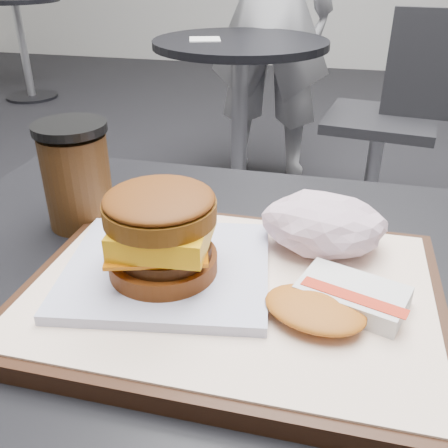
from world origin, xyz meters
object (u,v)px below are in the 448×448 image
at_px(hash_brown, 336,301).
at_px(neighbor_table, 240,90).
at_px(crumpled_wrapper, 324,224).
at_px(coffee_cup, 77,176).
at_px(neighbor_chair, 400,109).
at_px(serving_tray, 232,293).
at_px(patron, 270,8).
at_px(customer_table, 242,423).
at_px(breakfast_sandwich, 164,241).

distance_m(hash_brown, neighbor_table, 1.76).
distance_m(hash_brown, crumpled_wrapper, 0.11).
relative_size(coffee_cup, neighbor_chair, 0.14).
bearing_deg(neighbor_chair, neighbor_table, -178.86).
xyz_separation_m(serving_tray, patron, (-0.30, 2.14, 0.04)).
distance_m(customer_table, coffee_cup, 0.34).
distance_m(serving_tray, crumpled_wrapper, 0.12).
xyz_separation_m(neighbor_chair, patron, (-0.60, 0.46, 0.31)).
bearing_deg(neighbor_chair, hash_brown, -97.06).
distance_m(crumpled_wrapper, neighbor_chair, 1.64).
xyz_separation_m(coffee_cup, neighbor_chair, (0.51, 1.57, -0.32)).
bearing_deg(neighbor_chair, serving_tray, -100.27).
bearing_deg(breakfast_sandwich, neighbor_chair, 77.69).
relative_size(hash_brown, crumpled_wrapper, 1.06).
relative_size(breakfast_sandwich, coffee_cup, 1.72).
bearing_deg(serving_tray, patron, 97.93).
relative_size(hash_brown, neighbor_chair, 0.15).
relative_size(crumpled_wrapper, coffee_cup, 0.99).
bearing_deg(customer_table, serving_tray, -119.83).
relative_size(breakfast_sandwich, crumpled_wrapper, 1.73).
height_order(crumpled_wrapper, coffee_cup, coffee_cup).
relative_size(serving_tray, breakfast_sandwich, 1.77).
bearing_deg(patron, breakfast_sandwich, 94.89).
distance_m(customer_table, hash_brown, 0.23).
distance_m(breakfast_sandwich, patron, 2.16).
xyz_separation_m(serving_tray, crumpled_wrapper, (0.08, 0.09, 0.04)).
bearing_deg(customer_table, coffee_cup, 157.08).
relative_size(serving_tray, crumpled_wrapper, 3.07).
height_order(serving_tray, breakfast_sandwich, breakfast_sandwich).
xyz_separation_m(breakfast_sandwich, coffee_cup, (-0.15, 0.11, 0.00)).
relative_size(customer_table, neighbor_chair, 0.91).
height_order(breakfast_sandwich, neighbor_table, breakfast_sandwich).
relative_size(customer_table, serving_tray, 2.11).
distance_m(coffee_cup, neighbor_table, 1.59).
relative_size(neighbor_chair, patron, 0.54).
bearing_deg(neighbor_table, breakfast_sandwich, -80.58).
height_order(hash_brown, neighbor_chair, neighbor_chair).
bearing_deg(neighbor_table, crumpled_wrapper, -75.24).
height_order(breakfast_sandwich, crumpled_wrapper, breakfast_sandwich).
bearing_deg(neighbor_table, coffee_cup, -85.19).
bearing_deg(patron, hash_brown, 98.93).
xyz_separation_m(neighbor_table, patron, (0.04, 0.47, 0.27)).
xyz_separation_m(breakfast_sandwich, patron, (-0.24, 2.14, -0.01)).
distance_m(hash_brown, coffee_cup, 0.33).
bearing_deg(serving_tray, hash_brown, -10.37).
bearing_deg(crumpled_wrapper, customer_table, -134.05).
relative_size(breakfast_sandwich, hash_brown, 1.63).
distance_m(neighbor_table, patron, 0.55).
bearing_deg(breakfast_sandwich, hash_brown, -5.16).
bearing_deg(patron, neighbor_table, 83.57).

